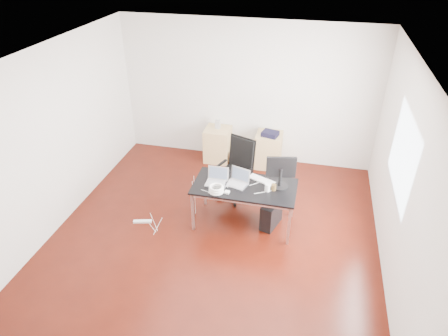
% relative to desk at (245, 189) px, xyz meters
% --- Properties ---
extents(room_shell, '(5.00, 5.00, 5.00)m').
position_rel_desk_xyz_m(room_shell, '(-0.35, -0.30, 0.73)').
color(room_shell, '#360C06').
rests_on(room_shell, ground).
extents(desk, '(1.60, 0.80, 0.73)m').
position_rel_desk_xyz_m(desk, '(0.00, 0.00, 0.00)').
color(desk, black).
rests_on(desk, ground).
extents(office_chair, '(0.62, 0.63, 1.08)m').
position_rel_desk_xyz_m(office_chair, '(-0.27, 0.75, -0.07)').
color(office_chair, black).
rests_on(office_chair, ground).
extents(filing_cabinet_left, '(0.50, 0.50, 0.70)m').
position_rel_desk_xyz_m(filing_cabinet_left, '(-0.92, 1.93, -0.33)').
color(filing_cabinet_left, tan).
rests_on(filing_cabinet_left, ground).
extents(filing_cabinet_right, '(0.50, 0.50, 0.70)m').
position_rel_desk_xyz_m(filing_cabinet_right, '(0.12, 1.93, -0.33)').
color(filing_cabinet_right, tan).
rests_on(filing_cabinet_right, ground).
extents(pc_tower, '(0.33, 0.49, 0.44)m').
position_rel_desk_xyz_m(pc_tower, '(0.44, 0.05, -0.46)').
color(pc_tower, black).
rests_on(pc_tower, ground).
extents(wastebasket, '(0.27, 0.27, 0.28)m').
position_rel_desk_xyz_m(wastebasket, '(-0.50, 1.76, -0.54)').
color(wastebasket, black).
rests_on(wastebasket, ground).
extents(power_strip, '(0.31, 0.14, 0.04)m').
position_rel_desk_xyz_m(power_strip, '(-1.62, -0.38, -0.66)').
color(power_strip, white).
rests_on(power_strip, ground).
extents(laptop_left, '(0.33, 0.26, 0.23)m').
position_rel_desk_xyz_m(laptop_left, '(-0.44, -0.01, 0.11)').
color(laptop_left, silver).
rests_on(laptop_left, desk).
extents(laptop_right, '(0.39, 0.34, 0.23)m').
position_rel_desk_xyz_m(laptop_right, '(-0.11, 0.04, 0.11)').
color(laptop_right, silver).
rests_on(laptop_right, desk).
extents(monitor, '(0.45, 0.26, 0.51)m').
position_rel_desk_xyz_m(monitor, '(0.53, 0.12, 0.34)').
color(monitor, black).
rests_on(monitor, desk).
extents(keyboard, '(0.46, 0.31, 0.02)m').
position_rel_desk_xyz_m(keyboard, '(0.24, 0.21, 0.06)').
color(keyboard, white).
rests_on(keyboard, desk).
extents(cup_white, '(0.09, 0.09, 0.12)m').
position_rel_desk_xyz_m(cup_white, '(0.36, -0.06, 0.11)').
color(cup_white, white).
rests_on(cup_white, desk).
extents(cup_brown, '(0.08, 0.08, 0.10)m').
position_rel_desk_xyz_m(cup_brown, '(0.45, -0.01, 0.10)').
color(cup_brown, '#4F391B').
rests_on(cup_brown, desk).
extents(cable_coil, '(0.24, 0.24, 0.11)m').
position_rel_desk_xyz_m(cable_coil, '(-0.39, -0.27, 0.11)').
color(cable_coil, white).
rests_on(cable_coil, desk).
extents(power_adapter, '(0.08, 0.08, 0.03)m').
position_rel_desk_xyz_m(power_adapter, '(-0.22, -0.25, 0.07)').
color(power_adapter, white).
rests_on(power_adapter, desk).
extents(speaker, '(0.10, 0.09, 0.18)m').
position_rel_desk_xyz_m(speaker, '(-0.93, 1.96, 0.11)').
color(speaker, '#9E9E9E').
rests_on(speaker, filing_cabinet_left).
extents(navy_garment, '(0.35, 0.31, 0.09)m').
position_rel_desk_xyz_m(navy_garment, '(0.14, 1.87, 0.07)').
color(navy_garment, black).
rests_on(navy_garment, filing_cabinet_right).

